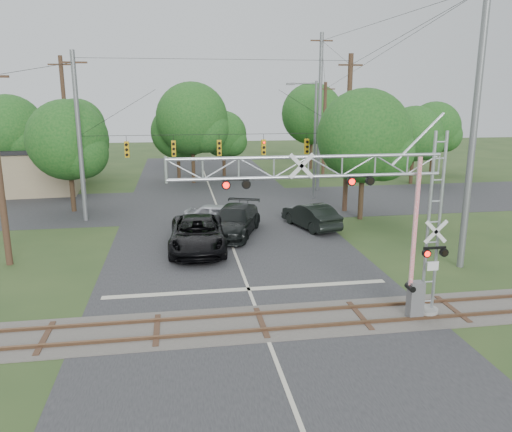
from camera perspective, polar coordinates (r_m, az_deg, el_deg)
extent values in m
plane|color=#2A411E|center=(18.06, 1.74, -14.91)|extent=(160.00, 160.00, 0.00)
cube|color=#27272A|center=(27.15, -2.22, -4.85)|extent=(14.00, 90.00, 0.02)
cube|color=#27272A|center=(40.61, -4.59, 1.39)|extent=(90.00, 12.00, 0.02)
cube|color=#443F3B|center=(19.80, 0.63, -12.12)|extent=(90.00, 3.20, 0.05)
cube|color=brown|center=(19.13, 1.00, -12.86)|extent=(90.00, 0.12, 0.14)
cube|color=brown|center=(20.41, 0.29, -11.08)|extent=(90.00, 0.12, 0.14)
cylinder|color=gray|center=(21.55, 18.86, -10.30)|extent=(0.92, 0.92, 0.31)
cube|color=silver|center=(20.55, 19.57, -5.42)|extent=(0.46, 0.03, 0.36)
cube|color=slate|center=(20.87, 17.74, -9.17)|extent=(0.56, 0.46, 1.53)
cube|color=red|center=(19.79, 17.73, -0.89)|extent=(0.14, 0.09, 5.11)
cylinder|color=slate|center=(36.27, -19.54, 8.35)|extent=(0.32, 0.32, 11.50)
cylinder|color=#412B1E|center=(37.81, 10.43, 9.09)|extent=(0.36, 0.36, 11.50)
cylinder|color=black|center=(35.80, -4.25, 9.28)|extent=(19.00, 0.03, 0.03)
cube|color=gold|center=(35.92, -14.54, 7.38)|extent=(0.30, 0.30, 1.10)
cube|color=gold|center=(35.76, -9.39, 7.61)|extent=(0.30, 0.30, 1.10)
cube|color=gold|center=(35.88, -4.23, 7.77)|extent=(0.30, 0.30, 1.10)
cube|color=gold|center=(36.29, 0.86, 7.87)|extent=(0.30, 0.30, 1.10)
cube|color=gold|center=(36.98, 5.80, 7.91)|extent=(0.30, 0.30, 1.10)
imported|color=black|center=(28.56, -6.68, -2.05)|extent=(3.41, 6.88, 1.88)
imported|color=black|center=(31.45, -2.54, -0.55)|extent=(4.56, 6.76, 1.82)
imported|color=#B6B7BE|center=(33.16, -4.12, -0.01)|extent=(5.08, 3.58, 1.61)
imported|color=black|center=(33.30, 6.29, 0.05)|extent=(3.11, 5.33, 1.66)
cylinder|color=slate|center=(42.48, 6.74, 8.52)|extent=(0.22, 0.22, 9.74)
cylinder|color=slate|center=(42.04, 5.45, 14.85)|extent=(2.17, 0.13, 0.13)
cube|color=slate|center=(41.78, 3.96, 14.81)|extent=(0.65, 0.27, 0.16)
cylinder|color=#412B1E|center=(44.57, -20.84, 9.23)|extent=(0.34, 0.34, 11.69)
cube|color=#412B1E|center=(44.54, -21.42, 15.83)|extent=(2.00, 0.12, 0.12)
cylinder|color=slate|center=(46.19, 7.28, 11.51)|extent=(0.34, 0.34, 13.92)
cube|color=#412B1E|center=(46.39, 7.52, 19.26)|extent=(2.00, 0.12, 0.12)
cylinder|color=slate|center=(26.66, 23.65, 9.16)|extent=(0.34, 0.34, 14.11)
cylinder|color=#412B1E|center=(53.36, 7.79, 9.61)|extent=(0.34, 0.34, 9.90)
cube|color=#412B1E|center=(53.24, 7.94, 14.18)|extent=(2.00, 0.12, 0.12)
cylinder|color=#382819|center=(50.11, -25.94, 4.70)|extent=(0.36, 0.36, 3.99)
sphere|color=#144818|center=(49.76, -26.38, 8.83)|extent=(6.17, 6.17, 6.17)
cylinder|color=#382819|center=(57.62, -19.47, 6.20)|extent=(0.36, 0.36, 3.80)
sphere|color=#144818|center=(57.32, -19.75, 9.62)|extent=(5.87, 5.87, 5.87)
cylinder|color=#382819|center=(40.03, -20.28, 3.17)|extent=(0.36, 0.36, 3.83)
sphere|color=#144818|center=(39.60, -20.70, 8.13)|extent=(5.92, 5.92, 5.92)
cylinder|color=#382819|center=(52.67, -8.84, 6.02)|extent=(0.36, 0.36, 3.50)
sphere|color=#144818|center=(52.34, -8.97, 9.47)|extent=(5.41, 5.41, 5.41)
cylinder|color=#382819|center=(50.37, -7.19, 6.33)|extent=(0.36, 0.36, 4.54)
sphere|color=#144818|center=(50.02, -7.33, 11.02)|extent=(7.01, 7.01, 7.01)
cylinder|color=#382819|center=(54.58, -3.68, 6.26)|extent=(0.36, 0.36, 3.20)
sphere|color=#144818|center=(54.28, -3.73, 9.31)|extent=(4.95, 4.95, 4.95)
cylinder|color=#382819|center=(35.96, 11.94, 2.90)|extent=(0.36, 0.36, 4.18)
sphere|color=#144818|center=(35.47, 12.25, 8.94)|extent=(6.46, 6.46, 6.46)
cylinder|color=#382819|center=(59.97, 6.32, 7.55)|extent=(0.36, 0.36, 4.59)
sphere|color=#144818|center=(59.67, 6.42, 11.53)|extent=(7.09, 7.09, 7.09)
cylinder|color=#382819|center=(52.01, 17.37, 5.46)|extent=(0.36, 0.36, 3.50)
sphere|color=#144818|center=(51.69, 17.62, 8.95)|extent=(5.40, 5.40, 5.40)
cylinder|color=#382819|center=(59.36, 19.45, 6.33)|extent=(0.36, 0.36, 3.64)
sphere|color=#144818|center=(59.08, 19.71, 9.51)|extent=(5.63, 5.63, 5.63)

